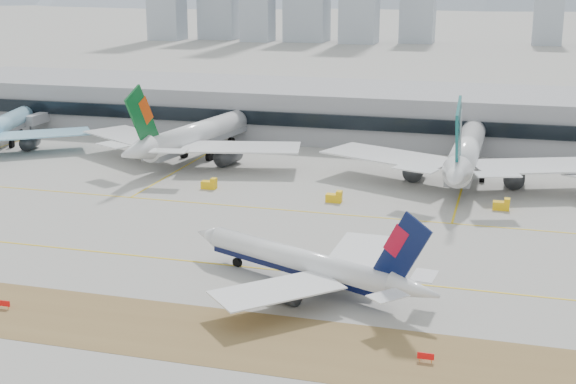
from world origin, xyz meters
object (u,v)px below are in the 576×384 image
(widebody_eva, at_px, (194,137))
(terminal, at_px, (360,112))
(taxiing_airliner, at_px, (307,264))
(widebody_cathay, at_px, (465,155))

(widebody_eva, xyz_separation_m, terminal, (36.76, 45.62, 1.16))
(widebody_eva, bearing_deg, taxiing_airliner, -137.46)
(taxiing_airliner, xyz_separation_m, widebody_eva, (-52.38, 80.35, 2.35))
(taxiing_airliner, distance_m, widebody_eva, 95.95)
(widebody_eva, bearing_deg, terminal, -29.42)
(taxiing_airliner, height_order, terminal, taxiing_airliner)
(widebody_cathay, height_order, terminal, widebody_cathay)
(taxiing_airliner, bearing_deg, terminal, -59.40)
(widebody_eva, xyz_separation_m, widebody_cathay, (72.19, -3.75, 0.32))
(taxiing_airliner, distance_m, terminal, 126.99)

